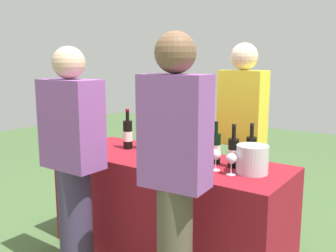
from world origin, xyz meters
TOP-DOWN VIEW (x-y plane):
  - tasting_table at (0.00, 0.00)m, footprint 1.86×0.70m
  - wine_bottle_0 at (-0.46, 0.06)m, footprint 0.08×0.08m
  - wine_bottle_1 at (-0.34, 0.13)m, footprint 0.08×0.08m
  - wine_bottle_2 at (0.04, 0.07)m, footprint 0.07×0.07m
  - wine_bottle_3 at (0.20, 0.08)m, footprint 0.07×0.07m
  - wine_bottle_4 at (0.37, 0.08)m, footprint 0.07×0.07m
  - wine_bottle_5 at (0.52, 0.06)m, footprint 0.08×0.08m
  - wine_bottle_6 at (0.61, 0.15)m, footprint 0.07×0.07m
  - wine_glass_0 at (-0.67, -0.14)m, footprint 0.06×0.06m
  - wine_glass_1 at (-0.14, -0.09)m, footprint 0.07×0.07m
  - wine_glass_2 at (0.00, -0.07)m, footprint 0.07×0.07m
  - wine_glass_3 at (0.34, -0.13)m, footprint 0.08×0.08m
  - wine_glass_4 at (0.45, -0.08)m, footprint 0.07×0.07m
  - wine_glass_5 at (0.58, -0.11)m, footprint 0.07×0.07m
  - ice_bucket at (0.68, 0.01)m, footprint 0.21×0.21m
  - server_pouring at (0.32, 0.63)m, footprint 0.38×0.22m
  - guest_0 at (-0.36, -0.62)m, footprint 0.43×0.23m
  - guest_1 at (0.48, -0.61)m, footprint 0.39×0.24m

SIDE VIEW (x-z plane):
  - tasting_table at x=0.00m, z-range 0.00..0.79m
  - guest_0 at x=-0.36m, z-range 0.06..1.68m
  - wine_glass_0 at x=-0.67m, z-range 0.82..0.94m
  - wine_glass_3 at x=0.34m, z-range 0.82..0.95m
  - ice_bucket at x=0.68m, z-range 0.79..0.98m
  - wine_glass_1 at x=-0.14m, z-range 0.82..0.96m
  - wine_glass_2 at x=0.00m, z-range 0.82..0.97m
  - wine_bottle_3 at x=0.20m, z-range 0.75..1.04m
  - wine_glass_5 at x=0.58m, z-range 0.82..0.97m
  - wine_glass_4 at x=0.45m, z-range 0.82..0.97m
  - wine_bottle_5 at x=0.52m, z-range 0.75..1.05m
  - wine_bottle_6 at x=0.61m, z-range 0.75..1.06m
  - wine_bottle_4 at x=0.37m, z-range 0.75..1.06m
  - wine_bottle_1 at x=-0.34m, z-range 0.74..1.08m
  - wine_bottle_2 at x=0.04m, z-range 0.75..1.08m
  - wine_bottle_0 at x=-0.46m, z-range 0.75..1.08m
  - server_pouring at x=0.32m, z-range 0.08..1.75m
  - guest_1 at x=0.48m, z-range 0.08..1.77m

